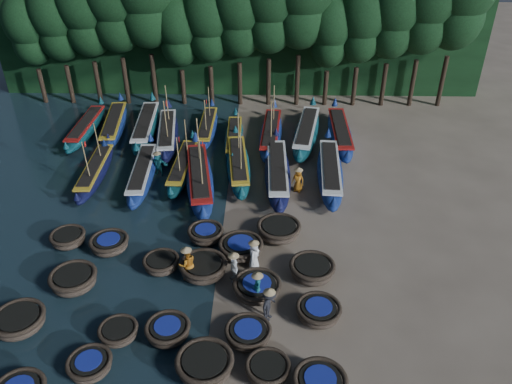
{
  "coord_description": "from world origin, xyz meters",
  "views": [
    {
      "loc": [
        2.22,
        -18.46,
        15.8
      ],
      "look_at": [
        1.73,
        4.41,
        1.3
      ],
      "focal_mm": 35.0,
      "sensor_mm": 36.0,
      "label": 1
    }
  ],
  "objects_px": {
    "long_boat_5": "(199,178)",
    "long_boat_7": "(277,172)",
    "coracle_13": "(248,333)",
    "long_boat_6": "(238,164)",
    "coracle_6": "(90,365)",
    "coracle_16": "(161,263)",
    "coracle_24": "(279,230)",
    "long_boat_11": "(146,126)",
    "coracle_7": "(205,365)",
    "long_boat_10": "(114,125)",
    "fisherman_6": "(298,179)",
    "coracle_18": "(257,288)",
    "long_boat_13": "(207,128)",
    "coracle_21": "(109,244)",
    "fisherman_4": "(234,266)",
    "fisherman_2": "(187,263)",
    "long_boat_4": "(183,166)",
    "coracle_23": "(241,247)",
    "fisherman_1": "(257,287)",
    "coracle_12": "(168,330)",
    "long_boat_3": "(143,173)",
    "long_boat_12": "(167,134)",
    "coracle_9": "(320,384)",
    "fisherman_0": "(254,254)",
    "long_boat_17": "(340,133)",
    "fisherman_5": "(158,163)",
    "long_boat_8": "(330,171)",
    "long_boat_9": "(86,127)",
    "coracle_10": "(19,321)",
    "coracle_8": "(268,369)",
    "long_boat_16": "(306,132)",
    "coracle_20": "(68,238)",
    "coracle_17": "(203,268)",
    "coracle_14": "(319,311)",
    "coracle_15": "(74,280)",
    "long_boat_14": "(234,138)",
    "coracle_11": "(118,332)",
    "long_boat_2": "(95,171)",
    "coracle_22": "(206,234)"
  },
  "relations": [
    {
      "from": "long_boat_11",
      "to": "coracle_10",
      "type": "bearing_deg",
      "value": -98.48
    },
    {
      "from": "coracle_7",
      "to": "fisherman_5",
      "type": "distance_m",
      "value": 15.39
    },
    {
      "from": "coracle_23",
      "to": "fisherman_4",
      "type": "height_order",
      "value": "fisherman_4"
    },
    {
      "from": "long_boat_10",
      "to": "long_boat_12",
      "type": "height_order",
      "value": "long_boat_12"
    },
    {
      "from": "coracle_23",
      "to": "fisherman_1",
      "type": "distance_m",
      "value": 3.43
    },
    {
      "from": "coracle_17",
      "to": "coracle_14",
      "type": "bearing_deg",
      "value": -26.46
    },
    {
      "from": "coracle_21",
      "to": "long_boat_7",
      "type": "bearing_deg",
      "value": 39.59
    },
    {
      "from": "long_boat_10",
      "to": "fisherman_6",
      "type": "bearing_deg",
      "value": -38.11
    },
    {
      "from": "long_boat_6",
      "to": "fisherman_6",
      "type": "height_order",
      "value": "long_boat_6"
    },
    {
      "from": "long_boat_7",
      "to": "coracle_7",
      "type": "bearing_deg",
      "value": -102.3
    },
    {
      "from": "coracle_10",
      "to": "long_boat_2",
      "type": "bearing_deg",
      "value": 92.1
    },
    {
      "from": "coracle_10",
      "to": "long_boat_16",
      "type": "height_order",
      "value": "long_boat_16"
    },
    {
      "from": "coracle_24",
      "to": "fisherman_2",
      "type": "bearing_deg",
      "value": -142.57
    },
    {
      "from": "coracle_10",
      "to": "long_boat_5",
      "type": "height_order",
      "value": "long_boat_5"
    },
    {
      "from": "coracle_21",
      "to": "long_boat_12",
      "type": "distance_m",
      "value": 12.22
    },
    {
      "from": "coracle_16",
      "to": "fisherman_2",
      "type": "distance_m",
      "value": 1.56
    },
    {
      "from": "coracle_11",
      "to": "coracle_23",
      "type": "relative_size",
      "value": 0.81
    },
    {
      "from": "long_boat_6",
      "to": "coracle_18",
      "type": "bearing_deg",
      "value": -88.48
    },
    {
      "from": "fisherman_1",
      "to": "fisherman_5",
      "type": "relative_size",
      "value": 1.03
    },
    {
      "from": "coracle_22",
      "to": "long_boat_11",
      "type": "distance_m",
      "value": 13.63
    },
    {
      "from": "coracle_9",
      "to": "long_boat_16",
      "type": "bearing_deg",
      "value": 87.67
    },
    {
      "from": "coracle_6",
      "to": "coracle_16",
      "type": "bearing_deg",
      "value": 74.39
    },
    {
      "from": "coracle_9",
      "to": "fisherman_4",
      "type": "bearing_deg",
      "value": 120.12
    },
    {
      "from": "coracle_24",
      "to": "fisherman_2",
      "type": "relative_size",
      "value": 1.31
    },
    {
      "from": "long_boat_16",
      "to": "coracle_13",
      "type": "bearing_deg",
      "value": -90.96
    },
    {
      "from": "coracle_21",
      "to": "long_boat_6",
      "type": "bearing_deg",
      "value": 53.03
    },
    {
      "from": "coracle_12",
      "to": "long_boat_9",
      "type": "xyz_separation_m",
      "value": [
        -9.1,
        18.67,
        0.13
      ]
    },
    {
      "from": "coracle_7",
      "to": "long_boat_4",
      "type": "height_order",
      "value": "long_boat_4"
    },
    {
      "from": "coracle_10",
      "to": "long_boat_12",
      "type": "xyz_separation_m",
      "value": [
        3.11,
        17.32,
        0.15
      ]
    },
    {
      "from": "coracle_14",
      "to": "coracle_6",
      "type": "bearing_deg",
      "value": -161.76
    },
    {
      "from": "long_boat_6",
      "to": "long_boat_8",
      "type": "xyz_separation_m",
      "value": [
        5.65,
        -0.82,
        0.03
      ]
    },
    {
      "from": "long_boat_3",
      "to": "long_boat_17",
      "type": "relative_size",
      "value": 0.92
    },
    {
      "from": "long_boat_6",
      "to": "fisherman_0",
      "type": "height_order",
      "value": "long_boat_6"
    },
    {
      "from": "coracle_6",
      "to": "fisherman_2",
      "type": "distance_m",
      "value": 6.03
    },
    {
      "from": "long_boat_6",
      "to": "long_boat_7",
      "type": "relative_size",
      "value": 0.92
    },
    {
      "from": "coracle_21",
      "to": "fisherman_4",
      "type": "xyz_separation_m",
      "value": [
        6.3,
        -2.03,
        0.4
      ]
    },
    {
      "from": "coracle_15",
      "to": "long_boat_14",
      "type": "height_order",
      "value": "long_boat_14"
    },
    {
      "from": "coracle_18",
      "to": "long_boat_13",
      "type": "xyz_separation_m",
      "value": [
        -3.91,
        16.37,
        0.09
      ]
    },
    {
      "from": "coracle_12",
      "to": "long_boat_3",
      "type": "bearing_deg",
      "value": 106.51
    },
    {
      "from": "long_boat_10",
      "to": "fisherman_6",
      "type": "height_order",
      "value": "fisherman_6"
    },
    {
      "from": "coracle_7",
      "to": "coracle_8",
      "type": "bearing_deg",
      "value": -2.02
    },
    {
      "from": "coracle_13",
      "to": "long_boat_6",
      "type": "bearing_deg",
      "value": 94.61
    },
    {
      "from": "coracle_21",
      "to": "long_boat_3",
      "type": "bearing_deg",
      "value": 88.21
    },
    {
      "from": "coracle_24",
      "to": "long_boat_11",
      "type": "xyz_separation_m",
      "value": [
        -9.37,
        12.06,
        0.14
      ]
    },
    {
      "from": "long_boat_6",
      "to": "coracle_6",
      "type": "bearing_deg",
      "value": -113.23
    },
    {
      "from": "coracle_18",
      "to": "fisherman_5",
      "type": "relative_size",
      "value": 1.3
    },
    {
      "from": "coracle_20",
      "to": "fisherman_5",
      "type": "relative_size",
      "value": 1.03
    },
    {
      "from": "long_boat_3",
      "to": "coracle_12",
      "type": "bearing_deg",
      "value": -76.94
    },
    {
      "from": "fisherman_2",
      "to": "long_boat_4",
      "type": "bearing_deg",
      "value": -103.3
    },
    {
      "from": "long_boat_5",
      "to": "long_boat_7",
      "type": "relative_size",
      "value": 1.01
    }
  ]
}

